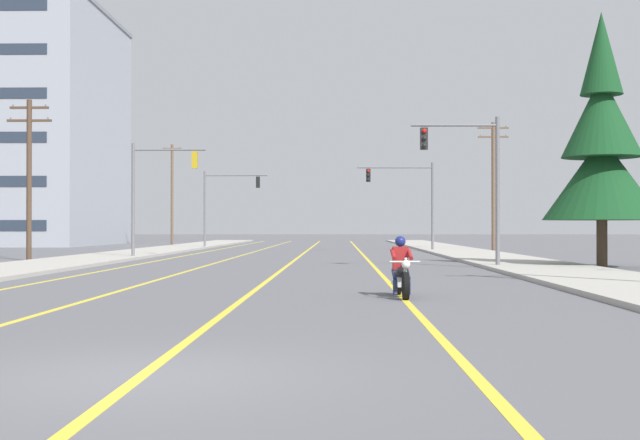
# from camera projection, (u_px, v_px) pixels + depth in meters

# --- Properties ---
(ground_plane) EXTENTS (400.00, 400.00, 0.00)m
(ground_plane) POSITION_uv_depth(u_px,v_px,m) (141.00, 376.00, 9.60)
(ground_plane) COLOR #5B5B60
(lane_stripe_center) EXTENTS (0.16, 100.00, 0.01)m
(lane_stripe_center) POSITION_uv_depth(u_px,v_px,m) (303.00, 254.00, 54.59)
(lane_stripe_center) COLOR yellow
(lane_stripe_center) RESTS_ON ground
(lane_stripe_left) EXTENTS (0.16, 100.00, 0.01)m
(lane_stripe_left) POSITION_uv_depth(u_px,v_px,m) (248.00, 254.00, 54.66)
(lane_stripe_left) COLOR yellow
(lane_stripe_left) RESTS_ON ground
(lane_stripe_right) EXTENTS (0.16, 100.00, 0.01)m
(lane_stripe_right) POSITION_uv_depth(u_px,v_px,m) (362.00, 254.00, 54.51)
(lane_stripe_right) COLOR yellow
(lane_stripe_right) RESTS_ON ground
(lane_stripe_far_left) EXTENTS (0.16, 100.00, 0.01)m
(lane_stripe_far_left) POSITION_uv_depth(u_px,v_px,m) (197.00, 253.00, 54.73)
(lane_stripe_far_left) COLOR yellow
(lane_stripe_far_left) RESTS_ON ground
(sidewalk_kerb_right) EXTENTS (4.40, 110.00, 0.14)m
(sidewalk_kerb_right) POSITION_uv_depth(u_px,v_px,m) (478.00, 255.00, 49.38)
(sidewalk_kerb_right) COLOR #ADA89E
(sidewalk_kerb_right) RESTS_ON ground
(sidewalk_kerb_left) EXTENTS (4.40, 110.00, 0.14)m
(sidewalk_kerb_left) POSITION_uv_depth(u_px,v_px,m) (122.00, 255.00, 49.80)
(sidewalk_kerb_left) COLOR #ADA89E
(sidewalk_kerb_left) RESTS_ON ground
(motorcycle_with_rider) EXTENTS (0.70, 2.19, 1.46)m
(motorcycle_with_rider) POSITION_uv_depth(u_px,v_px,m) (401.00, 273.00, 20.51)
(motorcycle_with_rider) COLOR black
(motorcycle_with_rider) RESTS_ON ground
(traffic_signal_near_right) EXTENTS (3.64, 0.40, 6.20)m
(traffic_signal_near_right) POSITION_uv_depth(u_px,v_px,m) (473.00, 170.00, 35.08)
(traffic_signal_near_right) COLOR slate
(traffic_signal_near_right) RESTS_ON ground
(traffic_signal_near_left) EXTENTS (4.00, 0.37, 6.20)m
(traffic_signal_near_left) POSITION_uv_depth(u_px,v_px,m) (154.00, 183.00, 46.17)
(traffic_signal_near_left) COLOR slate
(traffic_signal_near_left) RESTS_ON ground
(traffic_signal_mid_right) EXTENTS (5.37, 0.47, 6.20)m
(traffic_signal_mid_right) POSITION_uv_depth(u_px,v_px,m) (410.00, 192.00, 59.81)
(traffic_signal_mid_right) COLOR slate
(traffic_signal_mid_right) RESTS_ON ground
(traffic_signal_mid_left) EXTENTS (5.14, 0.37, 6.20)m
(traffic_signal_mid_left) POSITION_uv_depth(u_px,v_px,m) (223.00, 197.00, 68.91)
(traffic_signal_mid_left) COLOR slate
(traffic_signal_mid_left) RESTS_ON ground
(utility_pole_left_near) EXTENTS (2.26, 0.26, 8.08)m
(utility_pole_left_near) POSITION_uv_depth(u_px,v_px,m) (29.00, 173.00, 43.04)
(utility_pole_left_near) COLOR #4C3828
(utility_pole_left_near) RESTS_ON ground
(utility_pole_right_far) EXTENTS (2.24, 0.26, 9.29)m
(utility_pole_right_far) POSITION_uv_depth(u_px,v_px,m) (493.00, 181.00, 62.22)
(utility_pole_right_far) COLOR brown
(utility_pole_right_far) RESTS_ON ground
(utility_pole_left_far) EXTENTS (1.85, 0.26, 9.69)m
(utility_pole_left_far) POSITION_uv_depth(u_px,v_px,m) (172.00, 193.00, 82.83)
(utility_pole_left_far) COLOR brown
(utility_pole_left_far) RESTS_ON ground
(conifer_tree_right_verge_near) EXTENTS (4.82, 4.82, 10.62)m
(conifer_tree_right_verge_near) POSITION_uv_depth(u_px,v_px,m) (602.00, 150.00, 35.49)
(conifer_tree_right_verge_near) COLOR #423023
(conifer_tree_right_verge_near) RESTS_ON ground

